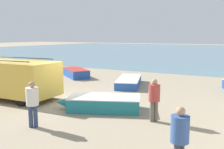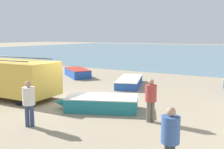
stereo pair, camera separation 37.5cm
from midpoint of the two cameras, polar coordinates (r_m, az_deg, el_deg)
The scene contains 9 objects.
ground_plane at distance 13.75m, azimuth -7.34°, elevation -5.77°, with size 200.00×200.00×0.00m, color gray.
sea_water at distance 63.13m, azimuth 23.05°, elevation 4.73°, with size 120.00×80.00×0.01m, color slate.
parked_van at distance 15.08m, azimuth -20.30°, elevation -0.57°, with size 5.28×2.45×2.17m.
fishing_rowboat_0 at distance 18.02m, azimuth 4.49°, elevation -1.50°, with size 2.65×4.88×0.51m.
fishing_rowboat_1 at distance 12.00m, azimuth -1.85°, elevation -6.23°, with size 3.99×2.69×0.64m.
fishing_rowboat_2 at distance 21.89m, azimuth -7.19°, elevation 0.44°, with size 3.81×3.16×0.67m.
fisherman_0 at distance 10.34m, azimuth 9.48°, elevation -4.75°, with size 0.45×0.45×1.70m.
fisherman_1 at distance 6.57m, azimuth 14.21°, elevation -12.66°, with size 0.45×0.45×1.71m.
fisherman_2 at distance 10.09m, azimuth -16.65°, elevation -5.26°, with size 0.45×0.45×1.72m.
Camera 2 is at (8.37, -10.41, 3.36)m, focal length 42.00 mm.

